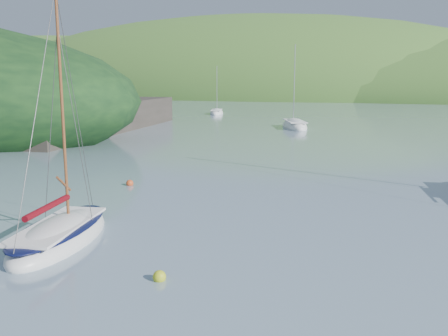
% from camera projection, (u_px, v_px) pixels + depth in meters
% --- Properties ---
extents(ground, '(700.00, 700.00, 0.00)m').
position_uv_depth(ground, '(142.00, 255.00, 18.31)').
color(ground, slate).
rests_on(ground, ground).
extents(shoreline_hills, '(690.00, 135.00, 56.00)m').
position_uv_depth(shoreline_hills, '(376.00, 96.00, 178.54)').
color(shoreline_hills, '#3C6B29').
rests_on(shoreline_hills, ground).
extents(daysailer_white, '(4.13, 7.23, 10.49)m').
position_uv_depth(daysailer_white, '(60.00, 236.00, 19.69)').
color(daysailer_white, white).
rests_on(daysailer_white, ground).
extents(distant_sloop_a, '(5.95, 8.48, 11.47)m').
position_uv_depth(distant_sloop_a, '(295.00, 127.00, 63.95)').
color(distant_sloop_a, white).
rests_on(distant_sloop_a, ground).
extents(distant_sloop_c, '(4.19, 6.81, 9.16)m').
position_uv_depth(distant_sloop_c, '(217.00, 113.00, 88.60)').
color(distant_sloop_c, white).
rests_on(distant_sloop_c, ground).
extents(mooring_buoys, '(22.65, 12.26, 0.46)m').
position_uv_depth(mooring_buoys, '(292.00, 220.00, 22.30)').
color(mooring_buoys, '#B7C31E').
rests_on(mooring_buoys, ground).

